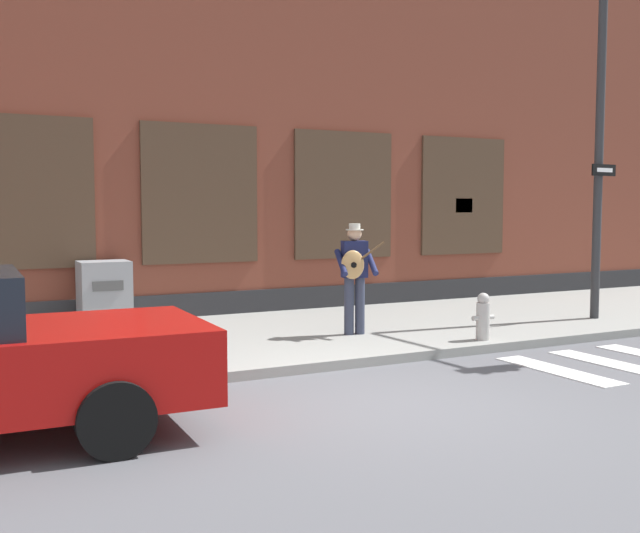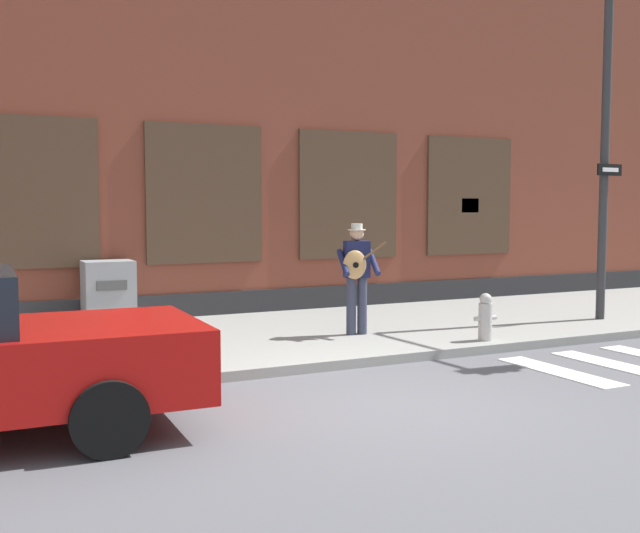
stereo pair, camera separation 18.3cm
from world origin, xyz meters
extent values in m
plane|color=#56565B|center=(0.00, 0.00, 0.00)|extent=(160.00, 160.00, 0.00)
cube|color=gray|center=(0.00, 3.88, 0.07)|extent=(28.00, 4.62, 0.13)
cube|color=brown|center=(0.00, 8.19, 3.56)|extent=(28.00, 4.00, 7.11)
cube|color=#28282B|center=(0.00, 6.17, 0.28)|extent=(28.00, 0.04, 0.55)
cube|color=#473323|center=(-2.92, 6.16, 2.33)|extent=(2.14, 0.06, 2.48)
cube|color=black|center=(-2.92, 6.15, 2.33)|extent=(2.02, 0.03, 2.36)
cube|color=#473323|center=(0.00, 6.16, 2.33)|extent=(2.14, 0.06, 2.48)
cube|color=black|center=(0.00, 6.15, 2.33)|extent=(2.02, 0.03, 2.36)
cube|color=#473323|center=(2.92, 6.16, 2.33)|extent=(2.14, 0.06, 2.48)
cube|color=black|center=(2.92, 6.15, 2.33)|extent=(2.02, 0.03, 2.36)
cube|color=#473323|center=(5.84, 6.16, 2.33)|extent=(2.14, 0.06, 2.48)
cube|color=black|center=(5.84, 6.15, 2.33)|extent=(2.02, 0.03, 2.36)
cube|color=yellow|center=(5.84, 6.14, 2.13)|extent=(0.44, 0.02, 0.30)
cube|color=silver|center=(2.79, 0.28, 0.01)|extent=(0.42, 1.90, 0.01)
cube|color=silver|center=(3.75, 0.28, 0.01)|extent=(0.42, 1.90, 0.01)
cube|color=silver|center=(-1.98, 0.91, 0.74)|extent=(0.07, 0.24, 0.12)
cube|color=silver|center=(-2.01, -0.23, 0.74)|extent=(0.07, 0.24, 0.12)
cylinder|color=black|center=(-2.90, 1.24, 0.33)|extent=(0.67, 0.26, 0.66)
cylinder|color=black|center=(-2.95, -0.51, 0.33)|extent=(0.67, 0.26, 0.66)
cylinder|color=#33384C|center=(1.57, 3.21, 0.57)|extent=(0.15, 0.15, 0.88)
cylinder|color=#33384C|center=(1.39, 3.23, 0.57)|extent=(0.15, 0.15, 0.88)
cube|color=#191E47|center=(1.48, 3.23, 1.29)|extent=(0.42, 0.30, 0.56)
sphere|color=tan|center=(1.48, 3.23, 1.68)|extent=(0.22, 0.22, 0.22)
cylinder|color=beige|center=(1.48, 3.23, 1.75)|extent=(0.27, 0.28, 0.02)
cylinder|color=beige|center=(1.48, 3.23, 1.80)|extent=(0.18, 0.18, 0.09)
cylinder|color=#191E47|center=(1.69, 3.08, 1.25)|extent=(0.21, 0.52, 0.39)
cylinder|color=#191E47|center=(1.23, 3.19, 1.25)|extent=(0.21, 0.52, 0.39)
ellipsoid|color=tan|center=(1.36, 3.08, 1.22)|extent=(0.38, 0.20, 0.44)
cylinder|color=black|center=(1.35, 3.02, 1.22)|extent=(0.09, 0.03, 0.09)
cylinder|color=brown|center=(1.61, 3.00, 1.40)|extent=(0.47, 0.14, 0.34)
cylinder|color=#2D2D30|center=(6.10, 2.74, 2.90)|extent=(0.15, 0.15, 5.54)
cube|color=black|center=(6.11, 2.64, 2.73)|extent=(0.60, 0.07, 0.20)
cube|color=white|center=(6.11, 2.62, 2.73)|extent=(0.40, 0.04, 0.07)
cube|color=gray|center=(-1.81, 5.74, 0.67)|extent=(0.81, 0.63, 1.08)
cube|color=#4C4C4C|center=(-1.81, 5.42, 0.83)|extent=(0.48, 0.02, 0.16)
cylinder|color=#B2ADA8|center=(2.93, 1.93, 0.41)|extent=(0.20, 0.20, 0.55)
sphere|color=#B2ADA8|center=(2.93, 1.93, 0.74)|extent=(0.18, 0.18, 0.18)
cylinder|color=#B2ADA8|center=(2.79, 1.93, 0.46)|extent=(0.10, 0.07, 0.07)
cylinder|color=#B2ADA8|center=(3.07, 1.93, 0.46)|extent=(0.10, 0.07, 0.07)
camera|label=1|loc=(-4.21, -6.72, 2.09)|focal=42.00mm
camera|label=2|loc=(-4.05, -6.80, 2.09)|focal=42.00mm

